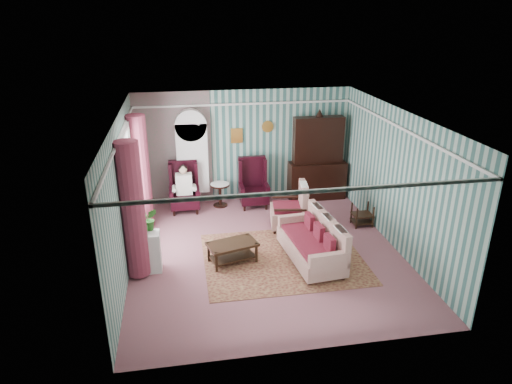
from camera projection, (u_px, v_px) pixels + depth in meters
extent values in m
plane|color=#895058|center=(266.00, 252.00, 9.56)|extent=(6.00, 6.00, 0.00)
cube|color=#335E58|center=(244.00, 146.00, 11.76)|extent=(5.50, 0.02, 2.90)
cube|color=#335E58|center=(308.00, 266.00, 6.27)|extent=(5.50, 0.02, 2.90)
cube|color=#335E58|center=(123.00, 197.00, 8.59)|extent=(0.02, 6.00, 2.90)
cube|color=#335E58|center=(396.00, 180.00, 9.45)|extent=(0.02, 6.00, 2.90)
cube|color=white|center=(267.00, 116.00, 8.47)|extent=(5.50, 6.00, 0.02)
cube|color=#9A4E68|center=(174.00, 150.00, 11.47)|extent=(1.90, 0.01, 2.90)
cube|color=silver|center=(267.00, 134.00, 8.61)|extent=(5.50, 6.00, 0.05)
cube|color=white|center=(127.00, 181.00, 9.10)|extent=(0.04, 1.50, 1.90)
cylinder|color=maroon|center=(133.00, 211.00, 8.24)|extent=(0.44, 0.44, 2.60)
cylinder|color=maroon|center=(140.00, 173.00, 10.16)|extent=(0.44, 0.44, 2.60)
cube|color=#CA8635|center=(237.00, 136.00, 11.59)|extent=(0.30, 0.03, 0.38)
cube|color=white|center=(193.00, 163.00, 11.53)|extent=(0.80, 0.28, 2.24)
cube|color=black|center=(318.00, 156.00, 11.90)|extent=(1.50, 0.56, 2.36)
cube|color=black|center=(184.00, 187.00, 11.31)|extent=(0.76, 0.80, 1.25)
cube|color=black|center=(254.00, 183.00, 11.59)|extent=(0.76, 0.80, 1.25)
cylinder|color=black|center=(220.00, 195.00, 11.71)|extent=(0.50, 0.50, 0.60)
cube|color=black|center=(362.00, 215.00, 10.66)|extent=(0.45, 0.38, 0.54)
cube|color=silver|center=(146.00, 252.00, 8.76)|extent=(0.55, 0.35, 0.80)
cube|color=#4F1A23|center=(283.00, 258.00, 9.33)|extent=(3.20, 2.60, 0.01)
cube|color=beige|center=(311.00, 240.00, 9.09)|extent=(1.26, 1.98, 0.91)
cube|color=beige|center=(289.00, 208.00, 10.47)|extent=(0.97, 1.00, 1.00)
cube|color=black|center=(232.00, 253.00, 9.12)|extent=(1.08, 0.79, 0.42)
imported|color=#164919|center=(137.00, 226.00, 8.43)|extent=(0.48, 0.44, 0.44)
imported|color=#244D18|center=(150.00, 219.00, 8.68)|extent=(0.26, 0.22, 0.44)
imported|color=#255319|center=(143.00, 223.00, 8.61)|extent=(0.27, 0.27, 0.37)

